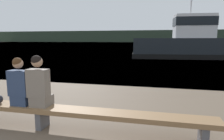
{
  "coord_description": "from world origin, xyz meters",
  "views": [
    {
      "loc": [
        1.53,
        -0.71,
        1.83
      ],
      "look_at": [
        0.04,
        5.85,
        0.81
      ],
      "focal_mm": 32.0,
      "sensor_mm": 36.0,
      "label": 1
    }
  ],
  "objects": [
    {
      "name": "far_shoreline",
      "position": [
        0.0,
        152.89,
        4.27
      ],
      "size": [
        600.0,
        12.0,
        8.55
      ],
      "primitive_type": "cube",
      "color": "#2D3D2D",
      "rests_on": "ground"
    },
    {
      "name": "person_right",
      "position": [
        -0.82,
        2.85,
        0.93
      ],
      "size": [
        0.43,
        0.4,
        1.07
      ],
      "color": "#70665B",
      "rests_on": "bench_main"
    },
    {
      "name": "tugboat_red",
      "position": [
        4.53,
        20.5,
        1.34
      ],
      "size": [
        11.04,
        4.4,
        6.54
      ],
      "rotation": [
        0.0,
        0.0,
        1.65
      ],
      "color": "black",
      "rests_on": "water_surface"
    },
    {
      "name": "bench_main",
      "position": [
        -0.78,
        2.85,
        0.38
      ],
      "size": [
        6.89,
        0.42,
        0.46
      ],
      "color": "brown",
      "rests_on": "ground"
    },
    {
      "name": "water_surface",
      "position": [
        0.0,
        126.97,
        0.0
      ],
      "size": [
        240.0,
        240.0,
        0.0
      ],
      "primitive_type": "plane",
      "color": "#386084",
      "rests_on": "ground"
    },
    {
      "name": "person_left",
      "position": [
        -1.26,
        2.85,
        0.89
      ],
      "size": [
        0.43,
        0.39,
        1.02
      ],
      "color": "navy",
      "rests_on": "bench_main"
    }
  ]
}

